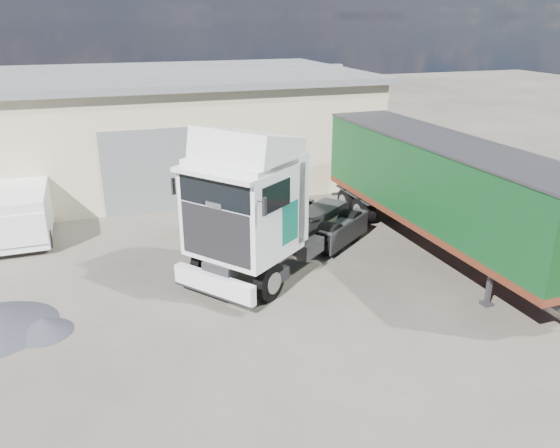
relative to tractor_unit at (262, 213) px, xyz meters
name	(u,v)px	position (x,y,z in m)	size (l,w,h in m)	color
ground	(267,318)	(-0.70, -2.79, -2.10)	(120.00, 120.00, 0.00)	#272520
warehouse	(54,131)	(-6.70, 13.20, 0.56)	(30.60, 12.60, 5.42)	#C1B394
brick_boundary_wall	(480,181)	(10.80, 3.21, -0.85)	(0.35, 26.00, 2.50)	maroon
tractor_unit	(262,213)	(0.00, 0.00, 0.00)	(7.47, 6.70, 4.99)	black
box_trailer	(439,184)	(6.38, -0.12, 0.37)	(3.04, 12.27, 4.05)	#2D2D30
panel_van	(22,212)	(-7.69, 5.90, -1.08)	(2.08, 4.88, 1.98)	black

